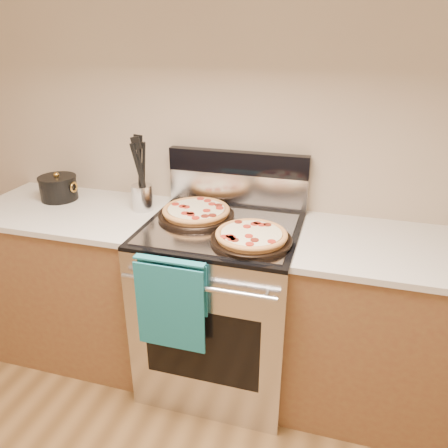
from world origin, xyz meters
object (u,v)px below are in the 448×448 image
(pepperoni_pizza_front, at_px, (251,237))
(utensil_crock, at_px, (142,197))
(range_body, at_px, (222,307))
(pepperoni_pizza_back, at_px, (196,212))
(saucepan, at_px, (59,189))

(pepperoni_pizza_front, height_order, utensil_crock, utensil_crock)
(range_body, relative_size, pepperoni_pizza_back, 2.34)
(pepperoni_pizza_back, xyz_separation_m, utensil_crock, (-0.33, 0.05, 0.03))
(range_body, bearing_deg, saucepan, 172.32)
(range_body, distance_m, utensil_crock, 0.73)
(range_body, bearing_deg, pepperoni_pizza_front, -35.84)
(pepperoni_pizza_front, relative_size, utensil_crock, 2.62)
(pepperoni_pizza_back, relative_size, utensil_crock, 2.77)
(range_body, height_order, pepperoni_pizza_front, pepperoni_pizza_front)
(saucepan, bearing_deg, pepperoni_pizza_front, -12.60)
(range_body, relative_size, pepperoni_pizza_front, 2.47)
(utensil_crock, distance_m, saucepan, 0.53)
(pepperoni_pizza_front, xyz_separation_m, utensil_crock, (-0.66, 0.25, 0.03))
(pepperoni_pizza_back, distance_m, utensil_crock, 0.33)
(pepperoni_pizza_back, distance_m, pepperoni_pizza_front, 0.39)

